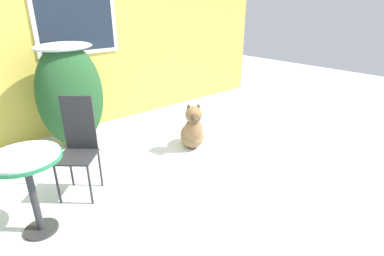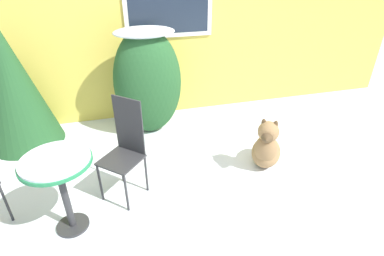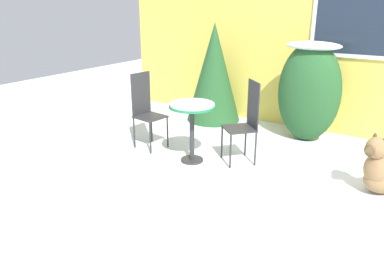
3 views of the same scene
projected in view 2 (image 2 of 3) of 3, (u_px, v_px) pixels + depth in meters
ground_plane at (207, 201)px, 3.14m from camera, size 16.00×16.00×0.00m
house_wall at (163, 10)px, 4.20m from camera, size 8.00×0.10×3.10m
shrub_left at (148, 80)px, 4.05m from camera, size 0.92×0.65×1.47m
evergreen_bush at (12, 84)px, 3.73m from camera, size 0.93×0.93×1.68m
patio_table at (59, 173)px, 2.53m from camera, size 0.59×0.59×0.79m
patio_chair_near_table at (125, 147)px, 3.00m from camera, size 0.52×0.52×1.07m
dog at (266, 148)px, 3.54m from camera, size 0.56×0.64×0.69m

